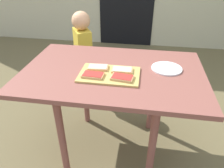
{
  "coord_description": "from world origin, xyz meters",
  "views": [
    {
      "loc": [
        0.2,
        -1.28,
        1.42
      ],
      "look_at": [
        -0.01,
        0.0,
        0.63
      ],
      "focal_mm": 34.61,
      "sensor_mm": 36.0,
      "label": 1
    }
  ],
  "objects_px": {
    "pizza_slice_far_right": "(122,70)",
    "pizza_slice_near_right": "(122,77)",
    "dining_table": "(113,81)",
    "cutting_board": "(109,74)",
    "plate_white_right": "(167,68)",
    "child_left": "(83,50)",
    "pizza_slice_near_left": "(93,75)",
    "pizza_slice_far_left": "(98,67)"
  },
  "relations": [
    {
      "from": "pizza_slice_far_right",
      "to": "pizza_slice_near_right",
      "type": "relative_size",
      "value": 0.95
    },
    {
      "from": "pizza_slice_far_right",
      "to": "child_left",
      "type": "xyz_separation_m",
      "value": [
        -0.5,
        0.77,
        -0.21
      ]
    },
    {
      "from": "pizza_slice_near_right",
      "to": "plate_white_right",
      "type": "xyz_separation_m",
      "value": [
        0.28,
        0.2,
        -0.02
      ]
    },
    {
      "from": "pizza_slice_far_right",
      "to": "pizza_slice_near_right",
      "type": "bearing_deg",
      "value": -83.21
    },
    {
      "from": "cutting_board",
      "to": "child_left",
      "type": "distance_m",
      "value": 0.94
    },
    {
      "from": "pizza_slice_far_right",
      "to": "plate_white_right",
      "type": "height_order",
      "value": "pizza_slice_far_right"
    },
    {
      "from": "cutting_board",
      "to": "pizza_slice_far_right",
      "type": "xyz_separation_m",
      "value": [
        0.08,
        0.05,
        0.01
      ]
    },
    {
      "from": "pizza_slice_near_left",
      "to": "pizza_slice_far_left",
      "type": "distance_m",
      "value": 0.11
    },
    {
      "from": "pizza_slice_far_left",
      "to": "pizza_slice_far_right",
      "type": "height_order",
      "value": "same"
    },
    {
      "from": "pizza_slice_far_right",
      "to": "plate_white_right",
      "type": "relative_size",
      "value": 0.67
    },
    {
      "from": "dining_table",
      "to": "cutting_board",
      "type": "distance_m",
      "value": 0.12
    },
    {
      "from": "cutting_board",
      "to": "plate_white_right",
      "type": "distance_m",
      "value": 0.4
    },
    {
      "from": "dining_table",
      "to": "pizza_slice_near_left",
      "type": "xyz_separation_m",
      "value": [
        -0.11,
        -0.12,
        0.1
      ]
    },
    {
      "from": "pizza_slice_near_right",
      "to": "child_left",
      "type": "bearing_deg",
      "value": 120.31
    },
    {
      "from": "pizza_slice_near_left",
      "to": "pizza_slice_far_left",
      "type": "relative_size",
      "value": 0.99
    },
    {
      "from": "pizza_slice_near_left",
      "to": "pizza_slice_far_left",
      "type": "xyz_separation_m",
      "value": [
        0.01,
        0.11,
        0.0
      ]
    },
    {
      "from": "pizza_slice_near_right",
      "to": "cutting_board",
      "type": "bearing_deg",
      "value": 150.04
    },
    {
      "from": "cutting_board",
      "to": "pizza_slice_far_right",
      "type": "distance_m",
      "value": 0.09
    },
    {
      "from": "pizza_slice_near_right",
      "to": "plate_white_right",
      "type": "bearing_deg",
      "value": 35.43
    },
    {
      "from": "dining_table",
      "to": "pizza_slice_far_right",
      "type": "bearing_deg",
      "value": -21.96
    },
    {
      "from": "dining_table",
      "to": "pizza_slice_far_right",
      "type": "relative_size",
      "value": 8.84
    },
    {
      "from": "pizza_slice_far_left",
      "to": "plate_white_right",
      "type": "xyz_separation_m",
      "value": [
        0.46,
        0.09,
        -0.02
      ]
    },
    {
      "from": "pizza_slice_far_right",
      "to": "child_left",
      "type": "bearing_deg",
      "value": 122.81
    },
    {
      "from": "pizza_slice_near_left",
      "to": "pizza_slice_far_left",
      "type": "bearing_deg",
      "value": 85.51
    },
    {
      "from": "plate_white_right",
      "to": "child_left",
      "type": "relative_size",
      "value": 0.22
    },
    {
      "from": "pizza_slice_near_left",
      "to": "child_left",
      "type": "xyz_separation_m",
      "value": [
        -0.32,
        0.87,
        -0.21
      ]
    },
    {
      "from": "pizza_slice_near_left",
      "to": "plate_white_right",
      "type": "xyz_separation_m",
      "value": [
        0.47,
        0.2,
        -0.02
      ]
    },
    {
      "from": "child_left",
      "to": "pizza_slice_far_right",
      "type": "bearing_deg",
      "value": -57.19
    },
    {
      "from": "pizza_slice_far_right",
      "to": "pizza_slice_near_right",
      "type": "xyz_separation_m",
      "value": [
        0.01,
        -0.1,
        0.0
      ]
    },
    {
      "from": "cutting_board",
      "to": "pizza_slice_near_left",
      "type": "xyz_separation_m",
      "value": [
        -0.1,
        -0.05,
        0.01
      ]
    },
    {
      "from": "pizza_slice_near_right",
      "to": "pizza_slice_near_left",
      "type": "bearing_deg",
      "value": 179.13
    },
    {
      "from": "pizza_slice_far_right",
      "to": "child_left",
      "type": "relative_size",
      "value": 0.15
    },
    {
      "from": "plate_white_right",
      "to": "child_left",
      "type": "bearing_deg",
      "value": 139.72
    },
    {
      "from": "pizza_slice_far_left",
      "to": "pizza_slice_far_right",
      "type": "distance_m",
      "value": 0.17
    },
    {
      "from": "pizza_slice_far_right",
      "to": "dining_table",
      "type": "bearing_deg",
      "value": 158.04
    },
    {
      "from": "pizza_slice_near_left",
      "to": "child_left",
      "type": "relative_size",
      "value": 0.15
    },
    {
      "from": "dining_table",
      "to": "child_left",
      "type": "bearing_deg",
      "value": 120.03
    },
    {
      "from": "dining_table",
      "to": "pizza_slice_near_right",
      "type": "relative_size",
      "value": 8.36
    },
    {
      "from": "pizza_slice_far_left",
      "to": "child_left",
      "type": "bearing_deg",
      "value": 113.56
    },
    {
      "from": "cutting_board",
      "to": "plate_white_right",
      "type": "xyz_separation_m",
      "value": [
        0.37,
        0.15,
        -0.0
      ]
    },
    {
      "from": "plate_white_right",
      "to": "pizza_slice_far_left",
      "type": "bearing_deg",
      "value": -168.84
    },
    {
      "from": "pizza_slice_near_left",
      "to": "pizza_slice_near_right",
      "type": "relative_size",
      "value": 0.96
    }
  ]
}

